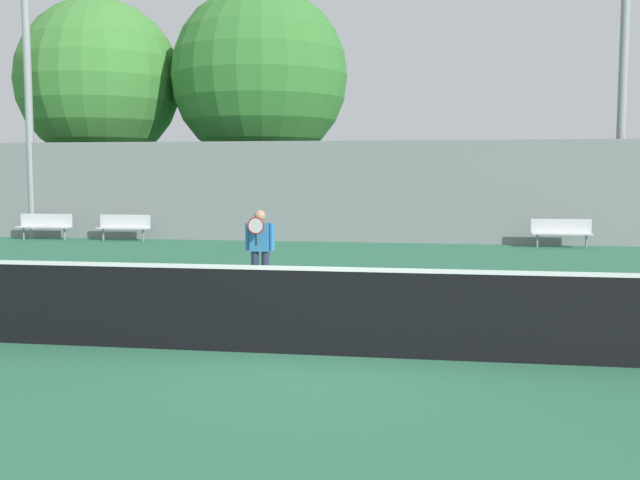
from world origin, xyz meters
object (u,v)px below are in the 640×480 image
at_px(tree_green_broad, 260,76).
at_px(bench_courtside_far, 45,224).
at_px(light_pole_far_right, 625,26).
at_px(bench_adjacent_court, 561,230).
at_px(bench_courtside_near, 124,225).
at_px(light_pole_center_back, 28,74).
at_px(tennis_player, 260,246).
at_px(tennis_net, 320,311).
at_px(tree_green_tall, 99,82).

bearing_deg(tree_green_broad, bench_courtside_far, -146.40).
distance_m(bench_courtside_far, light_pole_far_right, 19.06).
bearing_deg(bench_adjacent_court, light_pole_far_right, 36.29).
bearing_deg(bench_courtside_near, bench_courtside_far, 179.99).
bearing_deg(light_pole_far_right, light_pole_center_back, -178.29).
distance_m(tennis_player, bench_courtside_near, 11.33).
relative_size(bench_adjacent_court, tree_green_broad, 0.19).
distance_m(bench_adjacent_court, tree_green_broad, 11.95).
bearing_deg(light_pole_far_right, bench_adjacent_court, -143.71).
xyz_separation_m(bench_adjacent_court, tree_green_broad, (-9.98, 4.12, 5.11)).
relative_size(tennis_net, light_pole_far_right, 1.00).
distance_m(bench_courtside_far, tree_green_broad, 9.03).
bearing_deg(light_pole_center_back, tree_green_broad, 25.15).
height_order(tennis_net, bench_adjacent_court, tennis_net).
relative_size(bench_courtside_far, tree_green_broad, 0.20).
distance_m(bench_courtside_near, light_pole_center_back, 6.16).
bearing_deg(tree_green_tall, bench_courtside_far, -92.51).
height_order(tennis_player, tree_green_tall, tree_green_tall).
bearing_deg(tennis_net, tennis_player, 112.26).
bearing_deg(bench_adjacent_court, tennis_player, -126.57).
distance_m(bench_adjacent_court, light_pole_center_back, 17.79).
relative_size(bench_courtside_far, bench_adjacent_court, 1.05).
bearing_deg(light_pole_center_back, light_pole_far_right, 1.71).
xyz_separation_m(bench_courtside_far, bench_adjacent_court, (16.19, -0.00, -0.00)).
height_order(bench_courtside_far, light_pole_far_right, light_pole_far_right).
distance_m(bench_courtside_far, tree_green_tall, 6.32).
distance_m(tennis_net, bench_courtside_near, 16.13).
height_order(tennis_player, light_pole_far_right, light_pole_far_right).
distance_m(bench_courtside_near, bench_adjacent_court, 13.47).
xyz_separation_m(bench_courtside_far, light_pole_center_back, (-0.88, 0.79, 4.93)).
xyz_separation_m(tennis_player, tree_green_tall, (-9.25, 12.99, 4.66)).
distance_m(tennis_net, tree_green_tall, 21.34).
bearing_deg(bench_courtside_near, tree_green_tall, 123.51).
bearing_deg(light_pole_far_right, tennis_net, -114.23).
relative_size(bench_adjacent_court, light_pole_center_back, 0.18).
relative_size(tennis_player, tree_green_tall, 0.18).
relative_size(tennis_player, light_pole_far_right, 0.13).
xyz_separation_m(bench_courtside_near, light_pole_far_right, (15.32, 1.36, 6.01)).
bearing_deg(bench_courtside_far, bench_courtside_near, -0.01).
relative_size(light_pole_center_back, tree_green_tall, 1.09).
bearing_deg(bench_courtside_near, tree_green_broad, 49.79).
distance_m(tennis_player, tree_green_tall, 16.61).
distance_m(tennis_net, light_pole_center_back, 19.52).
bearing_deg(tree_green_broad, light_pole_far_right, -13.14).
height_order(tennis_player, bench_courtside_far, tennis_player).
bearing_deg(light_pole_center_back, tennis_player, -43.94).
relative_size(bench_courtside_far, tree_green_tall, 0.21).
relative_size(tennis_net, tree_green_broad, 1.30).
relative_size(light_pole_far_right, tree_green_tall, 1.34).
xyz_separation_m(tennis_player, light_pole_center_back, (-10.30, 9.93, 4.59)).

